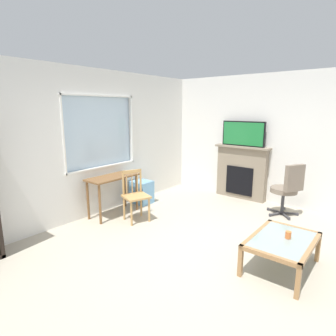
{
  "coord_description": "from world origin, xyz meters",
  "views": [
    {
      "loc": [
        -3.06,
        -1.9,
        1.98
      ],
      "look_at": [
        0.22,
        0.76,
        1.07
      ],
      "focal_mm": 29.84,
      "sensor_mm": 36.0,
      "label": 1
    }
  ],
  "objects_px": {
    "fireplace": "(241,172)",
    "tv": "(243,134)",
    "wooden_chair": "(135,195)",
    "plastic_drawer_unit": "(142,192)",
    "desk_under_window": "(113,183)",
    "office_chair": "(288,187)",
    "sippy_cup": "(288,235)",
    "coffee_table": "(282,243)"
  },
  "relations": [
    {
      "from": "wooden_chair",
      "to": "tv",
      "type": "bearing_deg",
      "value": -20.92
    },
    {
      "from": "wooden_chair",
      "to": "tv",
      "type": "height_order",
      "value": "tv"
    },
    {
      "from": "fireplace",
      "to": "tv",
      "type": "distance_m",
      "value": 0.85
    },
    {
      "from": "wooden_chair",
      "to": "sippy_cup",
      "type": "xyz_separation_m",
      "value": [
        0.09,
        -2.58,
        -0.02
      ]
    },
    {
      "from": "fireplace",
      "to": "office_chair",
      "type": "distance_m",
      "value": 1.23
    },
    {
      "from": "desk_under_window",
      "to": "plastic_drawer_unit",
      "type": "relative_size",
      "value": 2.07
    },
    {
      "from": "tv",
      "to": "office_chair",
      "type": "distance_m",
      "value": 1.51
    },
    {
      "from": "tv",
      "to": "office_chair",
      "type": "xyz_separation_m",
      "value": [
        -0.48,
        -1.13,
        -0.88
      ]
    },
    {
      "from": "plastic_drawer_unit",
      "to": "fireplace",
      "type": "xyz_separation_m",
      "value": [
        1.65,
        -1.47,
        0.35
      ]
    },
    {
      "from": "desk_under_window",
      "to": "wooden_chair",
      "type": "distance_m",
      "value": 0.54
    },
    {
      "from": "wooden_chair",
      "to": "office_chair",
      "type": "bearing_deg",
      "value": -47.07
    },
    {
      "from": "desk_under_window",
      "to": "sippy_cup",
      "type": "bearing_deg",
      "value": -87.0
    },
    {
      "from": "tv",
      "to": "fireplace",
      "type": "bearing_deg",
      "value": 0.0
    },
    {
      "from": "desk_under_window",
      "to": "office_chair",
      "type": "height_order",
      "value": "office_chair"
    },
    {
      "from": "sippy_cup",
      "to": "office_chair",
      "type": "bearing_deg",
      "value": 16.69
    },
    {
      "from": "wooden_chair",
      "to": "plastic_drawer_unit",
      "type": "xyz_separation_m",
      "value": [
        0.74,
        0.57,
        -0.23
      ]
    },
    {
      "from": "tv",
      "to": "sippy_cup",
      "type": "height_order",
      "value": "tv"
    },
    {
      "from": "coffee_table",
      "to": "desk_under_window",
      "type": "bearing_deg",
      "value": 92.09
    },
    {
      "from": "office_chair",
      "to": "sippy_cup",
      "type": "height_order",
      "value": "office_chair"
    },
    {
      "from": "desk_under_window",
      "to": "fireplace",
      "type": "relative_size",
      "value": 0.81
    },
    {
      "from": "tv",
      "to": "desk_under_window",
      "type": "bearing_deg",
      "value": 149.76
    },
    {
      "from": "fireplace",
      "to": "office_chair",
      "type": "height_order",
      "value": "fireplace"
    },
    {
      "from": "plastic_drawer_unit",
      "to": "coffee_table",
      "type": "distance_m",
      "value": 3.17
    },
    {
      "from": "fireplace",
      "to": "tv",
      "type": "bearing_deg",
      "value": 180.0
    },
    {
      "from": "fireplace",
      "to": "coffee_table",
      "type": "distance_m",
      "value": 2.86
    },
    {
      "from": "wooden_chair",
      "to": "sippy_cup",
      "type": "height_order",
      "value": "wooden_chair"
    },
    {
      "from": "desk_under_window",
      "to": "coffee_table",
      "type": "relative_size",
      "value": 0.98
    },
    {
      "from": "wooden_chair",
      "to": "fireplace",
      "type": "bearing_deg",
      "value": -20.77
    },
    {
      "from": "wooden_chair",
      "to": "office_chair",
      "type": "height_order",
      "value": "office_chair"
    },
    {
      "from": "wooden_chair",
      "to": "coffee_table",
      "type": "distance_m",
      "value": 2.53
    },
    {
      "from": "tv",
      "to": "sippy_cup",
      "type": "distance_m",
      "value": 2.99
    },
    {
      "from": "wooden_chair",
      "to": "fireplace",
      "type": "xyz_separation_m",
      "value": [
        2.39,
        -0.91,
        0.12
      ]
    },
    {
      "from": "office_chair",
      "to": "plastic_drawer_unit",
      "type": "bearing_deg",
      "value": 113.85
    },
    {
      "from": "sippy_cup",
      "to": "tv",
      "type": "bearing_deg",
      "value": 36.26
    },
    {
      "from": "wooden_chair",
      "to": "plastic_drawer_unit",
      "type": "height_order",
      "value": "wooden_chair"
    },
    {
      "from": "wooden_chair",
      "to": "plastic_drawer_unit",
      "type": "bearing_deg",
      "value": 37.28
    },
    {
      "from": "desk_under_window",
      "to": "tv",
      "type": "relative_size",
      "value": 1.04
    },
    {
      "from": "tv",
      "to": "wooden_chair",
      "type": "bearing_deg",
      "value": 159.08
    },
    {
      "from": "wooden_chair",
      "to": "sippy_cup",
      "type": "relative_size",
      "value": 10.0
    },
    {
      "from": "desk_under_window",
      "to": "fireplace",
      "type": "height_order",
      "value": "fireplace"
    },
    {
      "from": "plastic_drawer_unit",
      "to": "sippy_cup",
      "type": "bearing_deg",
      "value": -101.69
    },
    {
      "from": "fireplace",
      "to": "tv",
      "type": "xyz_separation_m",
      "value": [
        -0.02,
        0.0,
        0.85
      ]
    }
  ]
}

